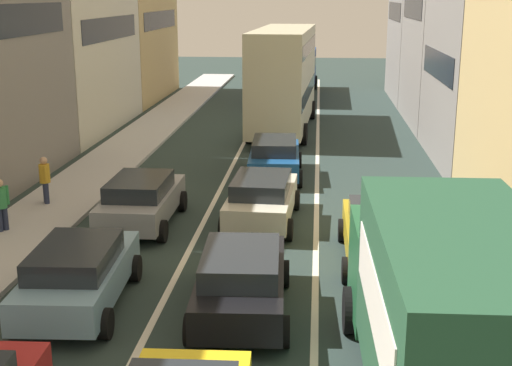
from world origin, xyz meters
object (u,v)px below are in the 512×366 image
hatchback_centre_lane_third (262,198)px  coupe_centre_lane_fourth (275,157)px  wagon_left_lane_second (78,273)px  pedestrian_near_kerb (1,204)px  sedan_left_lane_third (141,199)px  pedestrian_mid_sidewalk (45,179)px  removalist_box_truck (445,308)px  sedan_centre_lane_second (241,280)px  bus_mid_queue_primary (284,75)px  sedan_right_lane_behind_truck (381,233)px  bus_far_queue_secondary (295,70)px

hatchback_centre_lane_third → coupe_centre_lane_fourth: bearing=1.8°
wagon_left_lane_second → pedestrian_near_kerb: (-3.76, 4.44, 0.15)m
sedan_left_lane_third → wagon_left_lane_second: bearing=-179.8°
coupe_centre_lane_fourth → pedestrian_mid_sidewalk: bearing=119.8°
coupe_centre_lane_fourth → wagon_left_lane_second: bearing=160.9°
wagon_left_lane_second → pedestrian_near_kerb: 5.82m
removalist_box_truck → sedan_centre_lane_second: 5.18m
pedestrian_near_kerb → pedestrian_mid_sidewalk: size_ratio=1.00×
sedan_centre_lane_second → sedan_left_lane_third: (-3.60, 5.70, 0.00)m
pedestrian_near_kerb → pedestrian_mid_sidewalk: same height
sedan_centre_lane_second → bus_mid_queue_primary: 20.93m
removalist_box_truck → sedan_centre_lane_second: removalist_box_truck is taller
hatchback_centre_lane_third → coupe_centre_lane_fourth: same height
coupe_centre_lane_fourth → pedestrian_mid_sidewalk: 8.38m
wagon_left_lane_second → coupe_centre_lane_fourth: 12.17m
sedan_left_lane_third → bus_mid_queue_primary: 15.65m
sedan_centre_lane_second → coupe_centre_lane_fourth: (-0.03, 11.66, 0.00)m
sedan_right_lane_behind_truck → wagon_left_lane_second: bearing=115.6°
sedan_centre_lane_second → pedestrian_near_kerb: pedestrian_near_kerb is taller
coupe_centre_lane_fourth → sedan_centre_lane_second: bearing=178.0°
removalist_box_truck → coupe_centre_lane_fourth: size_ratio=1.78×
wagon_left_lane_second → sedan_left_lane_third: size_ratio=1.02×
removalist_box_truck → bus_far_queue_secondary: size_ratio=0.74×
pedestrian_near_kerb → bus_mid_queue_primary: bearing=101.9°
wagon_left_lane_second → sedan_right_lane_behind_truck: same height
sedan_left_lane_third → pedestrian_mid_sidewalk: bearing=66.5°
sedan_centre_lane_second → sedan_left_lane_third: 6.74m
bus_far_queue_secondary → pedestrian_near_kerb: size_ratio=6.36×
removalist_box_truck → pedestrian_near_kerb: (-10.91, 8.01, -1.03)m
hatchback_centre_lane_third → pedestrian_mid_sidewalk: pedestrian_mid_sidewalk is taller
removalist_box_truck → pedestrian_mid_sidewalk: (-10.71, 10.79, -1.03)m
removalist_box_truck → sedan_right_lane_behind_truck: (-0.36, 6.87, -1.18)m
bus_mid_queue_primary → pedestrian_near_kerb: (-7.16, -16.37, -1.88)m
sedan_left_lane_third → pedestrian_near_kerb: size_ratio=2.59×
bus_far_queue_secondary → pedestrian_near_kerb: bearing=166.9°
sedan_left_lane_third → pedestrian_near_kerb: bearing=108.4°
sedan_right_lane_behind_truck → bus_mid_queue_primary: 17.96m
hatchback_centre_lane_third → coupe_centre_lane_fourth: size_ratio=1.00×
removalist_box_truck → hatchback_centre_lane_third: bearing=19.0°
removalist_box_truck → sedan_right_lane_behind_truck: 6.98m
sedan_left_lane_third → pedestrian_mid_sidewalk: 3.86m
sedan_centre_lane_second → pedestrian_mid_sidewalk: size_ratio=2.64×
bus_mid_queue_primary → pedestrian_mid_sidewalk: bus_mid_queue_primary is taller
hatchback_centre_lane_third → bus_far_queue_secondary: bearing=2.1°
removalist_box_truck → sedan_left_lane_third: (-7.18, 9.25, -1.18)m
pedestrian_near_kerb → pedestrian_mid_sidewalk: (0.20, 2.78, 0.00)m
wagon_left_lane_second → coupe_centre_lane_fourth: (3.55, 11.64, 0.00)m
removalist_box_truck → pedestrian_mid_sidewalk: size_ratio=4.68×
hatchback_centre_lane_third → sedan_right_lane_behind_truck: (3.28, -2.85, 0.00)m
sedan_centre_lane_second → bus_mid_queue_primary: bearing=-2.2°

